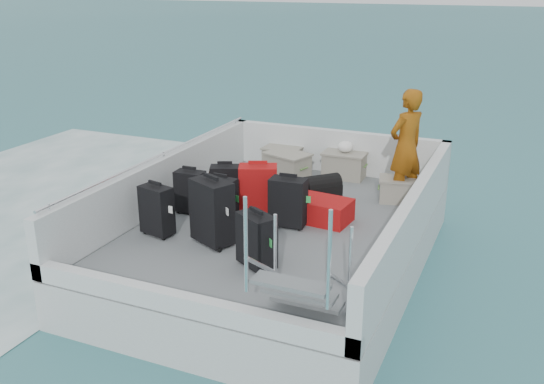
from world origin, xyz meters
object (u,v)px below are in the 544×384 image
Objects in this scene: suitcase_2 at (225,186)px; passenger at (406,146)px; suitcase_4 at (221,201)px; suitcase_7 at (288,203)px; suitcase_6 at (257,241)px; suitcase_3 at (212,212)px; suitcase_5 at (258,191)px; crate_3 at (399,191)px; crate_0 at (283,159)px; suitcase_0 at (157,211)px; suitcase_1 at (190,192)px; suitcase_8 at (321,210)px; crate_2 at (345,166)px; crate_1 at (287,167)px.

passenger is at bearing 4.56° from suitcase_2.
suitcase_7 reaches higher than suitcase_4.
suitcase_3 is at bearing -175.58° from suitcase_6.
passenger is (1.67, 1.32, 0.46)m from suitcase_5.
suitcase_3 is at bearing -126.84° from crate_3.
crate_0 is at bearing 64.22° from suitcase_2.
suitcase_0 is 0.87m from suitcase_4.
suitcase_4 is 0.88m from suitcase_7.
suitcase_1 is at bearing -151.94° from suitcase_2.
suitcase_2 reaches higher than suitcase_8.
suitcase_7 is 2.24m from crate_2.
suitcase_8 is (0.97, 1.19, -0.25)m from suitcase_3.
suitcase_4 is at bearing 134.53° from suitcase_3.
crate_3 is at bearing -28.57° from suitcase_8.
suitcase_6 is 1.58m from suitcase_8.
suitcase_4 is 0.79× the size of suitcase_8.
suitcase_4 is 0.97× the size of suitcase_6.
suitcase_2 is 1.41m from suitcase_8.
suitcase_6 is 1.17× the size of crate_3.
suitcase_4 is 2.60m from crate_3.
suitcase_8 is (1.72, 0.44, -0.15)m from suitcase_1.
suitcase_0 reaches higher than crate_2.
suitcase_2 is at bearing 88.69° from suitcase_0.
suitcase_5 is at bearing -106.06° from crate_2.
suitcase_2 is 2.23m from crate_2.
suitcase_8 is at bearing -82.14° from crate_2.
suitcase_3 is 1.06m from suitcase_5.
suitcase_1 is 1.02× the size of crate_0.
crate_1 is at bearing 68.26° from suitcase_1.
crate_2 is 0.40× the size of passenger.
suitcase_1 is at bearing 173.68° from suitcase_6.
suitcase_2 is 0.59m from suitcase_4.
suitcase_6 is at bearing -41.35° from suitcase_4.
crate_0 is (0.07, 1.92, -0.12)m from suitcase_2.
crate_2 is (1.14, 1.92, -0.10)m from suitcase_2.
suitcase_3 is (0.44, -1.17, 0.10)m from suitcase_2.
suitcase_1 is 0.92m from suitcase_5.
crate_3 is (1.86, -0.34, -0.03)m from crate_1.
suitcase_4 reaches higher than crate_1.
crate_2 is (-0.26, 1.89, 0.04)m from suitcase_8.
suitcase_6 reaches higher than crate_3.
crate_2 is at bearing 0.00° from crate_0.
suitcase_1 is at bearing 179.54° from suitcase_7.
suitcase_5 is at bearing 105.54° from suitcase_8.
passenger is (1.04, 2.74, 0.50)m from suitcase_6.
suitcase_5 is 1.12× the size of suitcase_6.
suitcase_0 is 0.99× the size of crate_2.
crate_3 is at bearing 56.83° from suitcase_0.
suitcase_0 is 0.91× the size of suitcase_5.
suitcase_7 is at bearing -65.83° from crate_0.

